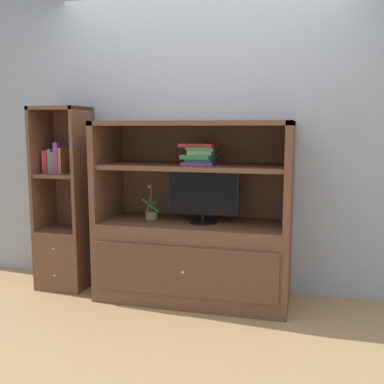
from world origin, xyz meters
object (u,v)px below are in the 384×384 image
(bookshelf_tall, at_px, (66,227))
(upright_book_row, at_px, (57,160))
(media_console, at_px, (194,242))
(tv_monitor, at_px, (203,196))
(magazine_stack, at_px, (200,154))
(potted_plant, at_px, (151,214))

(bookshelf_tall, xyz_separation_m, upright_book_row, (-0.06, -0.01, 0.59))
(media_console, relative_size, tv_monitor, 2.68)
(media_console, bearing_deg, bookshelf_tall, 179.74)
(media_console, height_order, magazine_stack, media_console)
(upright_book_row, bearing_deg, potted_plant, 1.06)
(tv_monitor, bearing_deg, magazine_stack, 147.00)
(tv_monitor, distance_m, upright_book_row, 1.33)
(tv_monitor, xyz_separation_m, upright_book_row, (-1.30, 0.02, 0.26))
(media_console, bearing_deg, magazine_stack, -6.15)
(media_console, xyz_separation_m, potted_plant, (-0.37, 0.01, 0.21))
(magazine_stack, relative_size, upright_book_row, 1.31)
(upright_book_row, bearing_deg, tv_monitor, -0.74)
(tv_monitor, relative_size, potted_plant, 1.99)
(tv_monitor, distance_m, bookshelf_tall, 1.29)
(media_console, height_order, bookshelf_tall, bookshelf_tall)
(tv_monitor, bearing_deg, bookshelf_tall, 178.74)
(potted_plant, xyz_separation_m, upright_book_row, (-0.85, -0.02, 0.43))
(media_console, xyz_separation_m, upright_book_row, (-1.22, -0.01, 0.65))
(potted_plant, bearing_deg, tv_monitor, -4.19)
(media_console, xyz_separation_m, tv_monitor, (0.08, -0.02, 0.39))
(upright_book_row, bearing_deg, bookshelf_tall, 10.76)
(magazine_stack, distance_m, bookshelf_tall, 1.39)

